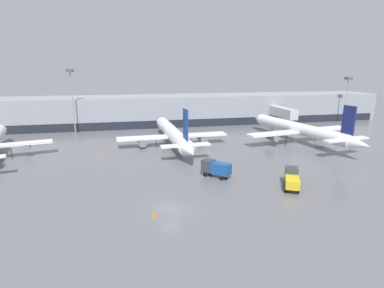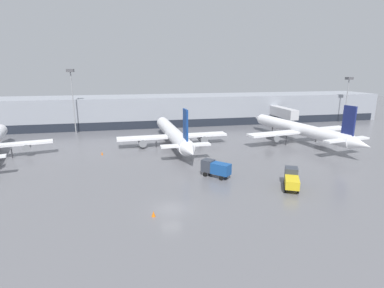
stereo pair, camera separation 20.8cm
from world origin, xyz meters
name	(u,v)px [view 1 (the left image)]	position (x,y,z in m)	size (l,w,h in m)	color
ground_plane	(172,209)	(0.00, 0.00, 0.00)	(320.00, 320.00, 0.00)	slate
terminal_building	(143,110)	(0.17, 61.93, 4.49)	(160.00, 28.89, 9.00)	gray
parked_jet_1	(300,129)	(35.34, 28.55, 3.32)	(27.95, 37.61, 10.35)	white
parked_jet_2	(173,134)	(5.22, 32.40, 2.73)	(25.51, 37.13, 10.01)	white
service_truck_0	(292,178)	(18.49, 3.20, 1.48)	(4.01, 5.48, 2.74)	gold
service_truck_1	(216,168)	(8.84, 10.06, 1.60)	(4.53, 4.73, 2.70)	#19478C
traffic_cone_0	(335,139)	(45.60, 28.88, 0.35)	(0.37, 0.37, 0.71)	orange
traffic_cone_1	(102,153)	(-10.38, 27.66, 0.34)	(0.38, 0.38, 0.69)	orange
traffic_cone_2	(154,214)	(-2.32, -1.51, 0.35)	(0.48, 0.48, 0.70)	orange
apron_light_mast_1	(71,83)	(-19.04, 51.51, 13.76)	(1.80, 1.80, 17.31)	gray
apron_light_mast_2	(348,86)	(64.72, 50.18, 12.02)	(1.80, 1.80, 14.86)	gray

